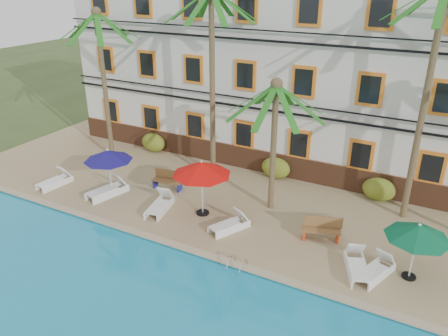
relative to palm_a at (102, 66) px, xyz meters
The scene contains 23 objects.
ground 11.39m from the palm_a, 28.69° to the right, with size 100.00×100.00×0.00m, color #384C23.
pool_deck 10.26m from the palm_a, ahead, with size 30.00×12.00×0.25m, color tan.
pool_coping 11.67m from the palm_a, 33.02° to the right, with size 30.00×0.35×0.06m, color tan.
hotel_building 10.20m from the palm_a, 30.49° to the left, with size 25.40×6.44×10.22m.
palm_a is the anchor object (origin of this frame).
palm_b 6.52m from the palm_a, ahead, with size 4.18×4.18×9.29m.
palm_c 10.40m from the palm_a, ahead, with size 4.18×4.18×5.86m.
palm_d 15.64m from the palm_a, ahead, with size 4.18×4.18×9.63m.
shrub_left 5.20m from the palm_a, 48.48° to the left, with size 1.50×0.90×1.10m, color #1F5E1A.
shrub_mid 10.51m from the palm_a, 10.93° to the left, with size 1.50×0.90×1.10m, color #1F5E1A.
shrub_right 15.19m from the palm_a, ahead, with size 1.50×0.90×1.10m, color #1F5E1A.
umbrella_blue 5.62m from the palm_a, 48.92° to the right, with size 2.26×2.26×2.27m.
umbrella_red 8.95m from the palm_a, 21.60° to the right, with size 2.53×2.53×2.53m.
umbrella_green 17.07m from the palm_a, 12.06° to the right, with size 2.16×2.16×2.17m.
lounger_a 6.43m from the palm_a, 89.88° to the right, with size 0.85×1.83×0.84m.
lounger_b 6.83m from the palm_a, 51.02° to the right, with size 1.18×2.13×0.95m.
lounger_c 8.61m from the palm_a, 31.81° to the right, with size 1.04×1.98×0.89m.
lounger_d 11.31m from the palm_a, 21.26° to the right, with size 1.33×1.85×0.83m.
lounger_e 16.01m from the palm_a, 15.40° to the right, with size 1.31×1.98×0.88m.
lounger_f 16.57m from the palm_a, 14.51° to the right, with size 1.20×1.88×0.84m.
bench_left 7.16m from the palm_a, 19.19° to the right, with size 1.56×0.72×0.93m.
bench_right 14.02m from the palm_a, 11.28° to the right, with size 1.57×0.95×0.93m.
pool_ladder 13.37m from the palm_a, 28.11° to the right, with size 0.54×0.74×0.74m.
Camera 1 is at (7.70, -12.49, 9.92)m, focal length 35.00 mm.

